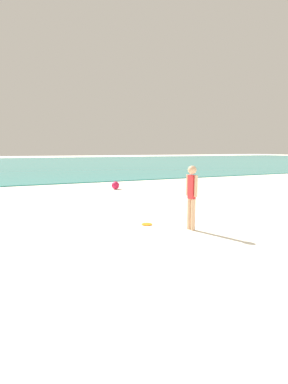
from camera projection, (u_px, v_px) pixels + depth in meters
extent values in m
cube|color=teal|center=(30.00, 163.00, 45.65)|extent=(160.00, 60.00, 0.06)
cylinder|color=#DDAD84|center=(193.00, 215.00, 7.95)|extent=(0.11, 0.11, 0.83)
cylinder|color=#DDAD84|center=(189.00, 214.00, 8.07)|extent=(0.11, 0.11, 0.83)
cube|color=red|center=(192.00, 187.00, 7.91)|extent=(0.15, 0.21, 0.62)
sphere|color=#DDAD84|center=(192.00, 170.00, 7.84)|extent=(0.23, 0.23, 0.23)
cylinder|color=#DDAD84|center=(196.00, 186.00, 7.77)|extent=(0.08, 0.08, 0.56)
cylinder|color=#DDAD84|center=(188.00, 185.00, 8.03)|extent=(0.08, 0.08, 0.56)
cylinder|color=orange|center=(147.00, 224.00, 8.58)|extent=(0.29, 0.29, 0.03)
sphere|color=#E51E4C|center=(115.00, 185.00, 16.18)|extent=(0.42, 0.42, 0.42)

